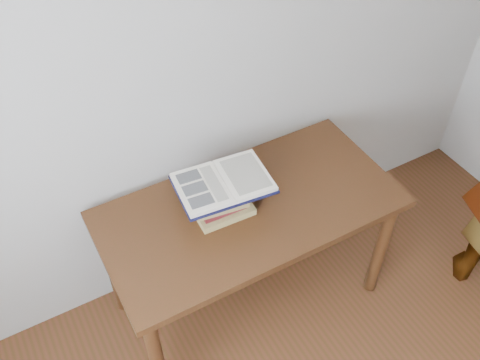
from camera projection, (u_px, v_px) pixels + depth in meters
desk at (250, 221)px, 2.37m from camera, size 1.30×0.65×0.70m
book_stack at (220, 201)px, 2.25m from camera, size 0.26×0.21×0.12m
open_book at (223, 183)px, 2.21m from camera, size 0.41×0.31×0.03m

